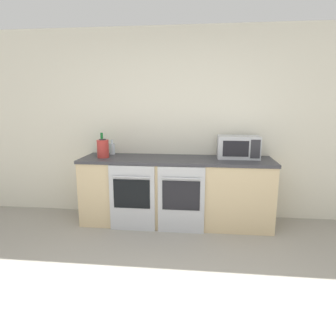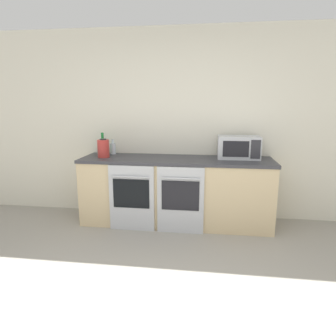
{
  "view_description": "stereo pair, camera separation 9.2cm",
  "coord_description": "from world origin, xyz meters",
  "px_view_note": "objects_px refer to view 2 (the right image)",
  "views": [
    {
      "loc": [
        0.33,
        -1.76,
        1.59
      ],
      "look_at": [
        -0.11,
        2.1,
        0.75
      ],
      "focal_mm": 32.0,
      "sensor_mm": 36.0,
      "label": 1
    },
    {
      "loc": [
        0.42,
        -1.75,
        1.59
      ],
      "look_at": [
        -0.11,
        2.1,
        0.75
      ],
      "focal_mm": 32.0,
      "sensor_mm": 36.0,
      "label": 2
    }
  ],
  "objects_px": {
    "oven_left": "(132,198)",
    "bottle_clear": "(113,148)",
    "microwave": "(239,147)",
    "kettle": "(103,148)",
    "oven_right": "(180,200)",
    "bottle_green": "(103,146)"
  },
  "relations": [
    {
      "from": "oven_left",
      "to": "kettle",
      "type": "bearing_deg",
      "value": 146.57
    },
    {
      "from": "oven_left",
      "to": "oven_right",
      "type": "relative_size",
      "value": 1.0
    },
    {
      "from": "microwave",
      "to": "kettle",
      "type": "xyz_separation_m",
      "value": [
        -1.78,
        -0.16,
        -0.03
      ]
    },
    {
      "from": "oven_right",
      "to": "kettle",
      "type": "distance_m",
      "value": 1.25
    },
    {
      "from": "bottle_green",
      "to": "oven_left",
      "type": "bearing_deg",
      "value": -40.85
    },
    {
      "from": "oven_right",
      "to": "kettle",
      "type": "xyz_separation_m",
      "value": [
        -1.07,
        0.3,
        0.58
      ]
    },
    {
      "from": "microwave",
      "to": "bottle_clear",
      "type": "xyz_separation_m",
      "value": [
        -1.73,
        0.1,
        -0.06
      ]
    },
    {
      "from": "microwave",
      "to": "kettle",
      "type": "height_order",
      "value": "microwave"
    },
    {
      "from": "oven_left",
      "to": "bottle_clear",
      "type": "height_order",
      "value": "bottle_clear"
    },
    {
      "from": "oven_left",
      "to": "kettle",
      "type": "distance_m",
      "value": 0.79
    },
    {
      "from": "oven_right",
      "to": "bottle_clear",
      "type": "height_order",
      "value": "bottle_clear"
    },
    {
      "from": "oven_right",
      "to": "bottle_green",
      "type": "bearing_deg",
      "value": 158.68
    },
    {
      "from": "oven_right",
      "to": "bottle_clear",
      "type": "bearing_deg",
      "value": 151.28
    },
    {
      "from": "bottle_green",
      "to": "bottle_clear",
      "type": "xyz_separation_m",
      "value": [
        0.1,
        0.12,
        -0.04
      ]
    },
    {
      "from": "bottle_clear",
      "to": "kettle",
      "type": "distance_m",
      "value": 0.27
    },
    {
      "from": "oven_right",
      "to": "oven_left",
      "type": "bearing_deg",
      "value": 180.0
    },
    {
      "from": "oven_left",
      "to": "microwave",
      "type": "bearing_deg",
      "value": 18.95
    },
    {
      "from": "microwave",
      "to": "bottle_clear",
      "type": "bearing_deg",
      "value": 176.63
    },
    {
      "from": "microwave",
      "to": "bottle_clear",
      "type": "relative_size",
      "value": 2.57
    },
    {
      "from": "bottle_clear",
      "to": "bottle_green",
      "type": "bearing_deg",
      "value": -130.85
    },
    {
      "from": "oven_right",
      "to": "bottle_green",
      "type": "xyz_separation_m",
      "value": [
        -1.12,
        0.44,
        0.58
      ]
    },
    {
      "from": "microwave",
      "to": "kettle",
      "type": "bearing_deg",
      "value": -174.84
    }
  ]
}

